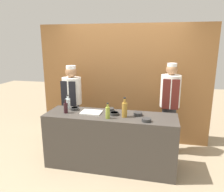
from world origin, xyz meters
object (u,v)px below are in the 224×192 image
object	(u,v)px
bottle_clear	(68,103)
chef_left	(72,102)
bottle_oil	(108,112)
cutting_board	(91,112)
chef_right	(169,106)
sauce_bowl_green	(146,120)
sauce_bowl_yellow	(110,109)
bottle_vinegar	(125,109)
sauce_bowl_brown	(114,113)
sauce_bowl_red	(138,114)
bottle_wine	(66,108)
sauce_bowl_orange	(75,109)

from	to	relation	value
bottle_clear	chef_left	distance (m)	0.58
bottle_oil	chef_left	bearing A→B (deg)	137.26
cutting_board	chef_right	distance (m)	1.44
sauce_bowl_green	bottle_clear	distance (m)	1.43
sauce_bowl_yellow	bottle_vinegar	xyz separation A→B (m)	(0.29, -0.25, 0.10)
sauce_bowl_brown	sauce_bowl_red	bearing A→B (deg)	7.50
sauce_bowl_yellow	bottle_clear	xyz separation A→B (m)	(-0.74, -0.04, 0.07)
bottle_wine	bottle_clear	bearing A→B (deg)	105.12
sauce_bowl_green	bottle_clear	size ratio (longest dim) A/B	0.57
sauce_bowl_red	chef_left	size ratio (longest dim) A/B	0.09
bottle_vinegar	bottle_clear	xyz separation A→B (m)	(-1.04, 0.22, -0.03)
chef_left	chef_right	xyz separation A→B (m)	(1.89, -0.00, 0.05)
sauce_bowl_red	sauce_bowl_yellow	bearing A→B (deg)	164.24
sauce_bowl_yellow	chef_right	world-z (taller)	chef_right
sauce_bowl_red	sauce_bowl_orange	xyz separation A→B (m)	(-1.09, 0.05, -0.00)
sauce_bowl_yellow	sauce_bowl_brown	size ratio (longest dim) A/B	0.88
bottle_wine	chef_left	bearing A→B (deg)	105.31
bottle_wine	chef_left	distance (m)	0.81
sauce_bowl_red	bottle_oil	bearing A→B (deg)	-151.37
bottle_oil	chef_right	xyz separation A→B (m)	(0.94, 0.88, -0.09)
bottle_clear	cutting_board	bearing A→B (deg)	-16.14
sauce_bowl_yellow	sauce_bowl_green	world-z (taller)	same
bottle_oil	bottle_clear	size ratio (longest dim) A/B	0.99
cutting_board	chef_left	world-z (taller)	chef_left
sauce_bowl_brown	chef_right	bearing A→B (deg)	38.10
sauce_bowl_red	chef_right	size ratio (longest dim) A/B	0.08
sauce_bowl_green	bottle_wine	xyz separation A→B (m)	(-1.32, 0.11, 0.06)
sauce_bowl_red	bottle_clear	world-z (taller)	bottle_clear
sauce_bowl_brown	chef_right	world-z (taller)	chef_right
sauce_bowl_red	bottle_clear	distance (m)	1.24
sauce_bowl_red	cutting_board	world-z (taller)	sauce_bowl_red
sauce_bowl_yellow	sauce_bowl_brown	world-z (taller)	sauce_bowl_yellow
sauce_bowl_brown	bottle_wine	bearing A→B (deg)	-174.15
bottle_vinegar	bottle_wine	distance (m)	0.97
sauce_bowl_orange	bottle_vinegar	xyz separation A→B (m)	(0.89, -0.16, 0.10)
sauce_bowl_green	sauce_bowl_brown	size ratio (longest dim) A/B	0.89
bottle_vinegar	cutting_board	bearing A→B (deg)	171.82
chef_left	chef_right	bearing A→B (deg)	-0.00
sauce_bowl_green	chef_right	bearing A→B (deg)	68.01
sauce_bowl_brown	bottle_clear	size ratio (longest dim) A/B	0.64
sauce_bowl_red	sauce_bowl_green	bearing A→B (deg)	-57.72
sauce_bowl_yellow	bottle_wine	world-z (taller)	bottle_wine
sauce_bowl_orange	bottle_wine	xyz separation A→B (m)	(-0.08, -0.18, 0.06)
sauce_bowl_orange	bottle_oil	xyz separation A→B (m)	(0.66, -0.28, 0.07)
sauce_bowl_brown	cutting_board	xyz separation A→B (m)	(-0.39, 0.01, -0.01)
bottle_oil	chef_right	size ratio (longest dim) A/B	0.15
sauce_bowl_brown	bottle_oil	size ratio (longest dim) A/B	0.64
sauce_bowl_green	cutting_board	world-z (taller)	sauce_bowl_green
bottle_wine	bottle_oil	bearing A→B (deg)	-8.08
sauce_bowl_brown	chef_left	distance (m)	1.23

